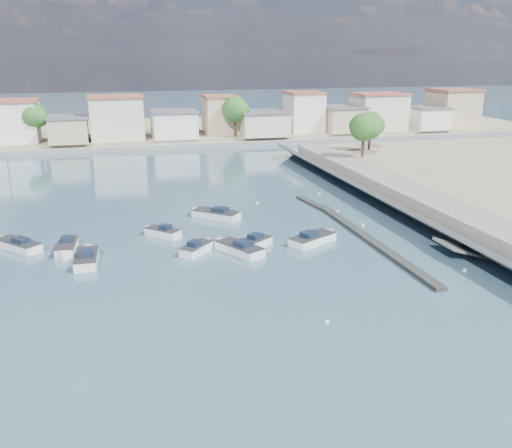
{
  "coord_description": "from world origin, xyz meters",
  "views": [
    {
      "loc": [
        -17.23,
        -38.62,
        17.8
      ],
      "look_at": [
        -3.46,
        13.76,
        1.4
      ],
      "focal_mm": 40.0,
      "sensor_mm": 36.0,
      "label": 1
    }
  ],
  "objects": [
    {
      "name": "ground",
      "position": [
        0.0,
        40.0,
        0.0
      ],
      "size": [
        400.0,
        400.0,
        0.0
      ],
      "primitive_type": "plane",
      "color": "#284351",
      "rests_on": "ground"
    },
    {
      "name": "seawall_walkway",
      "position": [
        18.5,
        13.0,
        0.9
      ],
      "size": [
        5.0,
        90.0,
        1.8
      ],
      "primitive_type": "cube",
      "color": "slate",
      "rests_on": "ground"
    },
    {
      "name": "breakwater",
      "position": [
        6.9,
        12.69,
        0.17
      ],
      "size": [
        2.0,
        31.02,
        0.35
      ],
      "color": "black",
      "rests_on": "ground"
    },
    {
      "name": "far_shore_land",
      "position": [
        0.0,
        92.0,
        0.7
      ],
      "size": [
        160.0,
        40.0,
        1.4
      ],
      "primitive_type": "cube",
      "color": "gray",
      "rests_on": "ground"
    },
    {
      "name": "far_shore_quay",
      "position": [
        0.0,
        71.0,
        0.4
      ],
      "size": [
        160.0,
        2.5,
        0.8
      ],
      "primitive_type": "cube",
      "color": "slate",
      "rests_on": "ground"
    },
    {
      "name": "far_town",
      "position": [
        10.71,
        76.92,
        4.93
      ],
      "size": [
        113.01,
        12.8,
        8.35
      ],
      "color": "beige",
      "rests_on": "far_shore_land"
    },
    {
      "name": "shore_trees",
      "position": [
        8.34,
        68.11,
        6.22
      ],
      "size": [
        74.56,
        38.32,
        7.92
      ],
      "color": "#38281E",
      "rests_on": "ground"
    },
    {
      "name": "motorboat_a",
      "position": [
        -6.22,
        9.91,
        0.38
      ],
      "size": [
        4.11,
        5.31,
        1.48
      ],
      "color": "white",
      "rests_on": "ground"
    },
    {
      "name": "motorboat_b",
      "position": [
        -9.78,
        10.85,
        0.38
      ],
      "size": [
        3.59,
        3.77,
        1.48
      ],
      "color": "white",
      "rests_on": "ground"
    },
    {
      "name": "motorboat_c",
      "position": [
        -6.18,
        21.82,
        0.38
      ],
      "size": [
        5.31,
        5.04,
        1.48
      ],
      "color": "white",
      "rests_on": "ground"
    },
    {
      "name": "motorboat_d",
      "position": [
        -4.77,
        10.64,
        0.38
      ],
      "size": [
        4.29,
        3.79,
        1.48
      ],
      "color": "white",
      "rests_on": "ground"
    },
    {
      "name": "motorboat_e",
      "position": [
        -19.67,
        10.8,
        0.38
      ],
      "size": [
        2.12,
        5.29,
        1.48
      ],
      "color": "white",
      "rests_on": "ground"
    },
    {
      "name": "motorboat_f",
      "position": [
        -12.57,
        16.59,
        0.38
      ],
      "size": [
        3.59,
        3.62,
        1.48
      ],
      "color": "white",
      "rests_on": "ground"
    },
    {
      "name": "motorboat_g",
      "position": [
        -21.52,
        14.05,
        0.38
      ],
      "size": [
        2.01,
        4.84,
        1.48
      ],
      "color": "white",
      "rests_on": "ground"
    },
    {
      "name": "motorboat_h",
      "position": [
        1.59,
        10.71,
        0.38
      ],
      "size": [
        5.32,
        4.09,
        1.48
      ],
      "color": "white",
      "rests_on": "ground"
    },
    {
      "name": "sailboat",
      "position": [
        -26.13,
        16.11,
        0.42
      ],
      "size": [
        4.71,
        4.99,
        9.0
      ],
      "color": "white",
      "rests_on": "ground"
    },
    {
      "name": "mooring_buoys",
      "position": [
        5.58,
        14.19,
        0.05
      ],
      "size": [
        15.21,
        35.04,
        0.37
      ],
      "color": "silver",
      "rests_on": "ground"
    }
  ]
}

